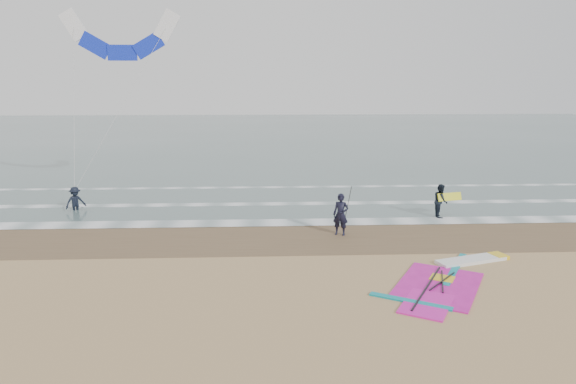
{
  "coord_description": "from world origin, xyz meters",
  "views": [
    {
      "loc": [
        -2.58,
        -15.2,
        6.58
      ],
      "look_at": [
        -1.67,
        5.0,
        2.2
      ],
      "focal_mm": 32.0,
      "sensor_mm": 36.0,
      "label": 1
    }
  ],
  "objects_px": {
    "person_walking": "(441,201)",
    "person_wading": "(75,196)",
    "surf_kite": "(121,39)",
    "person_standing": "(341,215)",
    "windsurf_rig": "(449,278)"
  },
  "relations": [
    {
      "from": "person_walking",
      "to": "surf_kite",
      "type": "xyz_separation_m",
      "value": [
        -16.34,
        5.13,
        7.97
      ]
    },
    {
      "from": "windsurf_rig",
      "to": "person_standing",
      "type": "height_order",
      "value": "person_standing"
    },
    {
      "from": "windsurf_rig",
      "to": "person_walking",
      "type": "xyz_separation_m",
      "value": [
        2.38,
        8.04,
        0.79
      ]
    },
    {
      "from": "surf_kite",
      "to": "person_walking",
      "type": "bearing_deg",
      "value": -17.42
    },
    {
      "from": "person_wading",
      "to": "person_standing",
      "type": "bearing_deg",
      "value": -60.49
    },
    {
      "from": "person_standing",
      "to": "person_wading",
      "type": "height_order",
      "value": "person_standing"
    },
    {
      "from": "windsurf_rig",
      "to": "person_walking",
      "type": "bearing_deg",
      "value": 73.49
    },
    {
      "from": "windsurf_rig",
      "to": "person_standing",
      "type": "bearing_deg",
      "value": 119.35
    },
    {
      "from": "person_walking",
      "to": "person_wading",
      "type": "relative_size",
      "value": 1.03
    },
    {
      "from": "person_standing",
      "to": "surf_kite",
      "type": "height_order",
      "value": "surf_kite"
    },
    {
      "from": "person_standing",
      "to": "person_wading",
      "type": "relative_size",
      "value": 1.14
    },
    {
      "from": "person_walking",
      "to": "person_wading",
      "type": "height_order",
      "value": "person_walking"
    },
    {
      "from": "person_wading",
      "to": "surf_kite",
      "type": "relative_size",
      "value": 0.17
    },
    {
      "from": "windsurf_rig",
      "to": "person_wading",
      "type": "xyz_separation_m",
      "value": [
        -16.04,
        10.14,
        0.77
      ]
    },
    {
      "from": "person_walking",
      "to": "surf_kite",
      "type": "relative_size",
      "value": 0.18
    }
  ]
}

